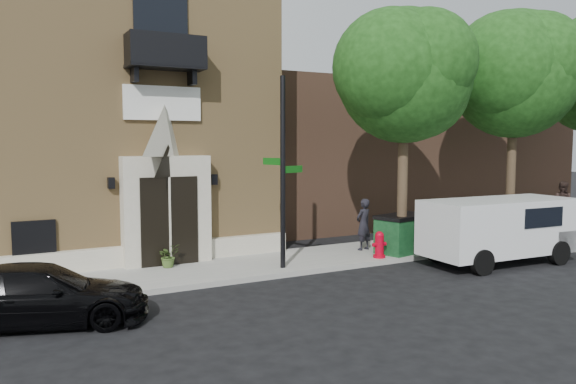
% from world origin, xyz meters
% --- Properties ---
extents(ground, '(120.00, 120.00, 0.00)m').
position_xyz_m(ground, '(0.00, 0.00, 0.00)').
color(ground, black).
rests_on(ground, ground).
extents(sidewalk, '(42.00, 3.00, 0.15)m').
position_xyz_m(sidewalk, '(1.00, 1.50, 0.07)').
color(sidewalk, gray).
rests_on(sidewalk, ground).
extents(church, '(12.20, 11.01, 9.30)m').
position_xyz_m(church, '(-2.99, 7.95, 4.63)').
color(church, tan).
rests_on(church, ground).
extents(neighbour_building, '(18.00, 8.00, 6.40)m').
position_xyz_m(neighbour_building, '(12.00, 9.00, 3.20)').
color(neighbour_building, brown).
rests_on(neighbour_building, ground).
extents(street_tree_left, '(4.97, 4.38, 7.77)m').
position_xyz_m(street_tree_left, '(6.03, 0.35, 5.87)').
color(street_tree_left, '#38281C').
rests_on(street_tree_left, sidewalk).
extents(street_tree_mid, '(5.21, 4.64, 8.25)m').
position_xyz_m(street_tree_mid, '(11.03, 0.35, 6.20)').
color(street_tree_mid, '#38281C').
rests_on(street_tree_mid, sidewalk).
extents(black_sedan, '(4.64, 2.90, 1.25)m').
position_xyz_m(black_sedan, '(-4.80, -1.13, 0.63)').
color(black_sedan, black).
rests_on(black_sedan, ground).
extents(cargo_van, '(5.03, 2.30, 2.01)m').
position_xyz_m(cargo_van, '(8.36, -1.53, 1.12)').
color(cargo_van, silver).
rests_on(cargo_van, ground).
extents(street_sign, '(1.02, 0.84, 5.46)m').
position_xyz_m(street_sign, '(1.77, 0.62, 2.90)').
color(street_sign, black).
rests_on(street_sign, sidewalk).
extents(fire_hydrant, '(0.47, 0.38, 0.83)m').
position_xyz_m(fire_hydrant, '(5.06, 0.37, 0.56)').
color(fire_hydrant, '#AD0016').
rests_on(fire_hydrant, sidewalk).
extents(dumpster, '(2.09, 1.48, 1.24)m').
position_xyz_m(dumpster, '(6.32, 0.73, 0.78)').
color(dumpster, '#0F381A').
rests_on(dumpster, sidewalk).
extents(planter, '(0.71, 0.65, 0.67)m').
position_xyz_m(planter, '(-1.13, 2.20, 0.49)').
color(planter, '#435E27').
rests_on(planter, sidewalk).
extents(pedestrian_near, '(0.71, 0.56, 1.73)m').
position_xyz_m(pedestrian_near, '(5.38, 1.66, 1.01)').
color(pedestrian_near, black).
rests_on(pedestrian_near, sidewalk).
extents(pedestrian_far, '(1.00, 1.12, 1.92)m').
position_xyz_m(pedestrian_far, '(16.25, 2.11, 1.11)').
color(pedestrian_far, '#30221E').
rests_on(pedestrian_far, sidewalk).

